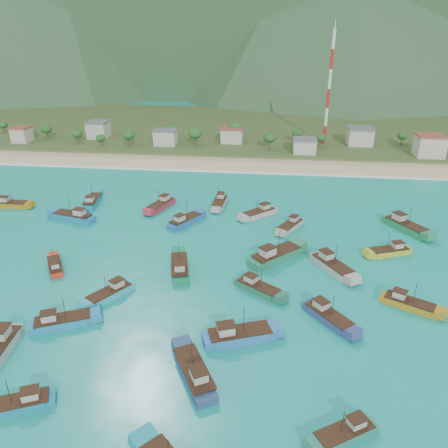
# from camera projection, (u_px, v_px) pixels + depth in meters

# --- Properties ---
(ground) EXTENTS (600.00, 600.00, 0.00)m
(ground) POSITION_uv_depth(u_px,v_px,m) (206.00, 270.00, 95.50)
(ground) COLOR #0C8D84
(ground) RESTS_ON ground
(beach) EXTENTS (400.00, 18.00, 1.20)m
(beach) POSITION_uv_depth(u_px,v_px,m) (236.00, 164.00, 166.77)
(beach) COLOR beige
(beach) RESTS_ON ground
(land) EXTENTS (400.00, 110.00, 2.40)m
(land) POSITION_uv_depth(u_px,v_px,m) (246.00, 129.00, 221.79)
(land) COLOR #385123
(land) RESTS_ON ground
(surf_line) EXTENTS (400.00, 2.50, 0.08)m
(surf_line) POSITION_uv_depth(u_px,v_px,m) (234.00, 172.00, 158.20)
(surf_line) COLOR white
(surf_line) RESTS_ON ground
(village) EXTENTS (219.69, 24.87, 7.86)m
(village) POSITION_uv_depth(u_px,v_px,m) (291.00, 139.00, 183.30)
(village) COLOR beige
(village) RESTS_ON ground
(vegetation) EXTENTS (277.13, 25.20, 8.82)m
(vegetation) POSITION_uv_depth(u_px,v_px,m) (246.00, 136.00, 186.28)
(vegetation) COLOR #235623
(vegetation) RESTS_ON ground
(radio_tower) EXTENTS (1.20, 1.20, 45.92)m
(radio_tower) POSITION_uv_depth(u_px,v_px,m) (329.00, 89.00, 179.06)
(radio_tower) COLOR red
(radio_tower) RESTS_ON ground
(boat_1) EXTENTS (12.43, 12.24, 7.96)m
(boat_1) POSITION_uv_depth(u_px,v_px,m) (275.00, 256.00, 99.10)
(boat_1) COLOR #1F7753
(boat_1) RESTS_ON ground
(boat_2) EXTENTS (6.75, 8.87, 5.19)m
(boat_2) POSITION_uv_depth(u_px,v_px,m) (55.00, 267.00, 95.75)
(boat_2) COLOR #B9331C
(boat_2) RESTS_ON ground
(boat_3) EXTENTS (6.77, 11.47, 6.51)m
(boat_3) POSITION_uv_depth(u_px,v_px,m) (161.00, 205.00, 127.38)
(boat_3) COLOR #AB2A3B
(boat_3) RESTS_ON ground
(boat_4) EXTENTS (10.33, 6.25, 5.87)m
(boat_4) POSITION_uv_depth(u_px,v_px,m) (390.00, 252.00, 101.83)
(boat_4) COLOR gold
(boat_4) RESTS_ON ground
(boat_5) EXTENTS (11.04, 7.17, 6.31)m
(boat_5) POSITION_uv_depth(u_px,v_px,m) (62.00, 322.00, 77.76)
(boat_5) COLOR teal
(boat_5) RESTS_ON ground
(boat_6) EXTENTS (8.54, 10.88, 6.42)m
(boat_6) POSITION_uv_depth(u_px,v_px,m) (185.00, 221.00, 117.17)
(boat_6) COLOR #235DA1
(boat_6) RESTS_ON ground
(boat_8) EXTENTS (5.93, 12.06, 6.85)m
(boat_8) POSITION_uv_depth(u_px,v_px,m) (180.00, 268.00, 94.60)
(boat_8) COLOR #12754C
(boat_8) RESTS_ON ground
(boat_9) EXTENTS (12.37, 7.37, 7.02)m
(boat_9) POSITION_uv_depth(u_px,v_px,m) (238.00, 336.00, 74.13)
(boat_9) COLOR #2B71BC
(boat_9) RESTS_ON ground
(boat_10) EXTENTS (3.78, 10.66, 6.19)m
(boat_10) POSITION_uv_depth(u_px,v_px,m) (220.00, 203.00, 129.25)
(boat_10) COLOR #A29D94
(boat_10) RESTS_ON ground
(boat_11) EXTENTS (10.47, 3.22, 6.16)m
(boat_11) POSITION_uv_depth(u_px,v_px,m) (11.00, 205.00, 128.06)
(boat_11) COLOR #AF7414
(boat_11) RESTS_ON ground
(boat_15) EXTENTS (10.04, 6.49, 5.73)m
(boat_15) POSITION_uv_depth(u_px,v_px,m) (18.00, 405.00, 61.04)
(boat_15) COLOR #137995
(boat_15) RESTS_ON ground
(boat_17) EXTENTS (12.42, 6.34, 7.05)m
(boat_17) POSITION_uv_depth(u_px,v_px,m) (74.00, 217.00, 119.39)
(boat_17) COLOR #1671A5
(boat_17) RESTS_ON ground
(boat_19) EXTENTS (8.13, 10.04, 5.97)m
(boat_19) POSITION_uv_depth(u_px,v_px,m) (110.00, 294.00, 85.94)
(boat_19) COLOR #2BABBE
(boat_19) RESTS_ON ground
(boat_20) EXTENTS (7.31, 10.04, 5.83)m
(boat_20) POSITION_uv_depth(u_px,v_px,m) (290.00, 226.00, 114.64)
(boat_20) COLOR #A6A295
(boat_20) RESTS_ON ground
(boat_22) EXTENTS (9.96, 8.17, 5.94)m
(boat_22) POSITION_uv_depth(u_px,v_px,m) (258.00, 288.00, 87.77)
(boat_22) COLOR #1F6949
(boat_22) RESTS_ON ground
(boat_23) EXTENTS (9.28, 11.65, 6.90)m
(boat_23) POSITION_uv_depth(u_px,v_px,m) (332.00, 266.00, 95.42)
(boat_23) COLOR #AFAA9F
(boat_23) RESTS_ON ground
(boat_24) EXTENTS (10.14, 12.53, 7.45)m
(boat_24) POSITION_uv_depth(u_px,v_px,m) (405.00, 226.00, 113.77)
(boat_24) COLOR #1E7B4D
(boat_24) RESTS_ON ground
(boat_26) EXTENTS (4.47, 11.23, 6.46)m
(boat_26) POSITION_uv_depth(u_px,v_px,m) (92.00, 202.00, 130.03)
(boat_26) COLOR #167BA8
(boat_26) RESTS_ON ground
(boat_27) EXTENTS (9.14, 10.18, 6.26)m
(boat_27) POSITION_uv_depth(u_px,v_px,m) (328.00, 317.00, 79.17)
(boat_27) COLOR navy
(boat_27) RESTS_ON ground
(boat_28) EXTENTS (9.14, 6.95, 5.35)m
(boat_28) POSITION_uv_depth(u_px,v_px,m) (345.00, 434.00, 56.85)
(boat_28) COLOR #247E60
(boat_28) RESTS_ON ground
(boat_30) EXTENTS (10.21, 7.39, 5.92)m
(boat_30) POSITION_uv_depth(u_px,v_px,m) (408.00, 304.00, 82.86)
(boat_30) COLOR #B27B19
(boat_30) RESTS_ON ground
(boat_31) EXTENTS (8.62, 11.96, 6.93)m
(boat_31) POSITION_uv_depth(u_px,v_px,m) (194.00, 374.00, 66.20)
(boat_31) COLOR navy
(boat_31) RESTS_ON ground
(boat_33) EXTENTS (9.99, 9.66, 6.34)m
(boat_33) POSITION_uv_depth(u_px,v_px,m) (259.00, 213.00, 122.07)
(boat_33) COLOR #B8ADA7
(boat_33) RESTS_ON ground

